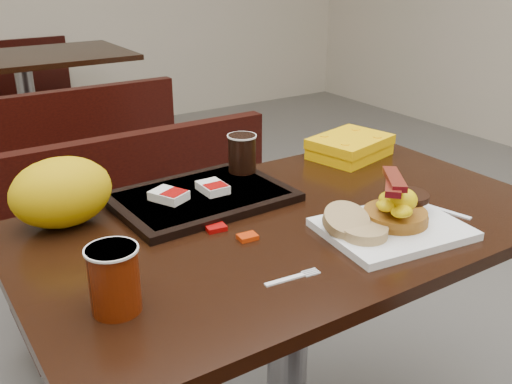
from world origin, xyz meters
TOP-DOWN VIEW (x-y plane):
  - table_near at (0.00, 0.00)m, footprint 1.20×0.70m
  - bench_near_n at (0.00, 0.70)m, footprint 1.00×0.46m
  - table_far at (0.00, 2.60)m, footprint 1.20×0.70m
  - bench_far_s at (0.00, 1.90)m, footprint 1.00×0.46m
  - bench_far_n at (0.00, 3.30)m, footprint 1.00×0.46m
  - platter at (0.14, -0.17)m, footprint 0.32×0.26m
  - pancake_stack at (0.16, -0.16)m, footprint 0.15×0.15m
  - sausage_patty at (0.22, -0.13)m, footprint 0.10×0.10m
  - scrambled_eggs at (0.15, -0.18)m, footprint 0.12×0.11m
  - bacon_strips at (0.15, -0.16)m, footprint 0.18×0.17m
  - muffin_bottom at (0.06, -0.17)m, footprint 0.11×0.11m
  - muffin_top at (0.04, -0.13)m, footprint 0.11×0.11m
  - coffee_cup_near at (-0.45, -0.13)m, footprint 0.09×0.09m
  - fork at (-0.16, -0.20)m, footprint 0.11×0.03m
  - knife at (0.32, -0.14)m, footprint 0.05×0.16m
  - condiment_syrup at (-0.13, -0.03)m, footprint 0.04×0.03m
  - condiment_ketchup at (-0.17, 0.05)m, footprint 0.05×0.04m
  - tray at (-0.12, 0.20)m, footprint 0.42×0.31m
  - hashbrown_sleeve_left at (-0.20, 0.21)m, footprint 0.09×0.10m
  - hashbrown_sleeve_right at (-0.09, 0.20)m, footprint 0.06×0.08m
  - coffee_cup_far at (0.04, 0.28)m, footprint 0.09×0.09m
  - clamshell at (0.40, 0.26)m, footprint 0.25×0.21m
  - paper_bag at (-0.43, 0.25)m, footprint 0.25×0.21m

SIDE VIEW (x-z plane):
  - bench_near_n at x=0.00m, z-range 0.00..0.72m
  - bench_far_s at x=0.00m, z-range 0.00..0.72m
  - bench_far_n at x=0.00m, z-range 0.00..0.72m
  - table_near at x=0.00m, z-range 0.00..0.75m
  - table_far at x=0.00m, z-range 0.00..0.75m
  - fork at x=-0.16m, z-range 0.75..0.75m
  - knife at x=0.32m, z-range 0.75..0.75m
  - condiment_syrup at x=-0.13m, z-range 0.75..0.76m
  - condiment_ketchup at x=-0.17m, z-range 0.75..0.76m
  - platter at x=0.14m, z-range 0.75..0.77m
  - tray at x=-0.12m, z-range 0.75..0.77m
  - muffin_bottom at x=0.06m, z-range 0.77..0.79m
  - hashbrown_sleeve_right at x=-0.09m, z-range 0.77..0.79m
  - clamshell at x=0.40m, z-range 0.75..0.81m
  - hashbrown_sleeve_left at x=-0.20m, z-range 0.77..0.79m
  - pancake_stack at x=0.16m, z-range 0.77..0.80m
  - muffin_top at x=0.04m, z-range 0.76..0.82m
  - sausage_patty at x=0.22m, z-range 0.80..0.81m
  - coffee_cup_near at x=-0.45m, z-range 0.75..0.87m
  - coffee_cup_far at x=0.04m, z-range 0.77..0.87m
  - scrambled_eggs at x=0.15m, z-range 0.80..0.85m
  - paper_bag at x=-0.43m, z-range 0.75..0.90m
  - bacon_strips at x=0.15m, z-range 0.85..0.86m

